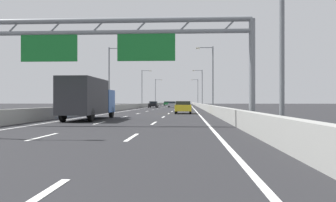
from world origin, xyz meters
TOP-DOWN VIEW (x-y plane):
  - ground_plane at (0.00, 100.00)m, footprint 260.00×260.00m
  - lane_dash_left_1 at (-1.80, 12.50)m, footprint 0.16×3.00m
  - lane_dash_left_2 at (-1.80, 21.50)m, footprint 0.16×3.00m
  - lane_dash_left_3 at (-1.80, 30.50)m, footprint 0.16×3.00m
  - lane_dash_left_4 at (-1.80, 39.50)m, footprint 0.16×3.00m
  - lane_dash_left_5 at (-1.80, 48.50)m, footprint 0.16×3.00m
  - lane_dash_left_6 at (-1.80, 57.50)m, footprint 0.16×3.00m
  - lane_dash_left_7 at (-1.80, 66.50)m, footprint 0.16×3.00m
  - lane_dash_left_8 at (-1.80, 75.50)m, footprint 0.16×3.00m
  - lane_dash_left_9 at (-1.80, 84.50)m, footprint 0.16×3.00m
  - lane_dash_left_10 at (-1.80, 93.50)m, footprint 0.16×3.00m
  - lane_dash_left_11 at (-1.80, 102.50)m, footprint 0.16×3.00m
  - lane_dash_left_12 at (-1.80, 111.50)m, footprint 0.16×3.00m
  - lane_dash_left_13 at (-1.80, 120.50)m, footprint 0.16×3.00m
  - lane_dash_left_14 at (-1.80, 129.50)m, footprint 0.16×3.00m
  - lane_dash_left_15 at (-1.80, 138.50)m, footprint 0.16×3.00m
  - lane_dash_left_16 at (-1.80, 147.50)m, footprint 0.16×3.00m
  - lane_dash_left_17 at (-1.80, 156.50)m, footprint 0.16×3.00m
  - lane_dash_right_1 at (1.80, 12.50)m, footprint 0.16×3.00m
  - lane_dash_right_2 at (1.80, 21.50)m, footprint 0.16×3.00m
  - lane_dash_right_3 at (1.80, 30.50)m, footprint 0.16×3.00m
  - lane_dash_right_4 at (1.80, 39.50)m, footprint 0.16×3.00m
  - lane_dash_right_5 at (1.80, 48.50)m, footprint 0.16×3.00m
  - lane_dash_right_6 at (1.80, 57.50)m, footprint 0.16×3.00m
  - lane_dash_right_7 at (1.80, 66.50)m, footprint 0.16×3.00m
  - lane_dash_right_8 at (1.80, 75.50)m, footprint 0.16×3.00m
  - lane_dash_right_9 at (1.80, 84.50)m, footprint 0.16×3.00m
  - lane_dash_right_10 at (1.80, 93.50)m, footprint 0.16×3.00m
  - lane_dash_right_11 at (1.80, 102.50)m, footprint 0.16×3.00m
  - lane_dash_right_12 at (1.80, 111.50)m, footprint 0.16×3.00m
  - lane_dash_right_13 at (1.80, 120.50)m, footprint 0.16×3.00m
  - lane_dash_right_14 at (1.80, 129.50)m, footprint 0.16×3.00m
  - lane_dash_right_15 at (1.80, 138.50)m, footprint 0.16×3.00m
  - lane_dash_right_16 at (1.80, 147.50)m, footprint 0.16×3.00m
  - lane_dash_right_17 at (1.80, 156.50)m, footprint 0.16×3.00m
  - edge_line_left at (-5.25, 88.00)m, footprint 0.16×176.00m
  - edge_line_right at (5.25, 88.00)m, footprint 0.16×176.00m
  - barrier_left at (-6.90, 110.00)m, footprint 0.45×220.00m
  - barrier_right at (6.90, 110.00)m, footprint 0.45×220.00m
  - sign_gantry at (-0.31, 19.15)m, footprint 15.78×0.36m
  - streetlamp_right_near at (7.47, 12.74)m, footprint 2.58×0.28m
  - streetlamp_left_mid at (-7.47, 50.33)m, footprint 2.58×0.28m
  - streetlamp_right_mid at (7.47, 50.33)m, footprint 2.58×0.28m
  - streetlamp_left_far at (-7.47, 87.92)m, footprint 2.58×0.28m
  - streetlamp_right_far at (7.47, 87.92)m, footprint 2.58×0.28m
  - streetlamp_left_distant at (-7.47, 125.52)m, footprint 2.58×0.28m
  - streetlamp_right_distant at (7.47, 125.52)m, footprint 2.58×0.28m
  - black_car at (-3.73, 77.28)m, footprint 1.86×4.62m
  - yellow_car at (3.49, 39.71)m, footprint 1.88×4.23m
  - white_car at (0.01, 115.64)m, footprint 1.86×4.53m
  - silver_car at (0.23, 84.51)m, footprint 1.85×4.35m
  - green_car at (-3.43, 122.97)m, footprint 1.89×4.10m
  - box_truck at (-3.76, 25.60)m, footprint 2.30×8.81m

SIDE VIEW (x-z plane):
  - ground_plane at x=0.00m, z-range 0.00..0.00m
  - lane_dash_left_1 at x=-1.80m, z-range 0.00..0.01m
  - lane_dash_left_2 at x=-1.80m, z-range 0.00..0.01m
  - lane_dash_left_3 at x=-1.80m, z-range 0.00..0.01m
  - lane_dash_left_4 at x=-1.80m, z-range 0.00..0.01m
  - lane_dash_left_5 at x=-1.80m, z-range 0.00..0.01m
  - lane_dash_left_6 at x=-1.80m, z-range 0.00..0.01m
  - lane_dash_left_7 at x=-1.80m, z-range 0.00..0.01m
  - lane_dash_left_8 at x=-1.80m, z-range 0.00..0.01m
  - lane_dash_left_9 at x=-1.80m, z-range 0.00..0.01m
  - lane_dash_left_10 at x=-1.80m, z-range 0.00..0.01m
  - lane_dash_left_11 at x=-1.80m, z-range 0.00..0.01m
  - lane_dash_left_12 at x=-1.80m, z-range 0.00..0.01m
  - lane_dash_left_13 at x=-1.80m, z-range 0.00..0.01m
  - lane_dash_left_14 at x=-1.80m, z-range 0.00..0.01m
  - lane_dash_left_15 at x=-1.80m, z-range 0.00..0.01m
  - lane_dash_left_16 at x=-1.80m, z-range 0.00..0.01m
  - lane_dash_left_17 at x=-1.80m, z-range 0.00..0.01m
  - lane_dash_right_1 at x=1.80m, z-range 0.00..0.01m
  - lane_dash_right_2 at x=1.80m, z-range 0.00..0.01m
  - lane_dash_right_3 at x=1.80m, z-range 0.00..0.01m
  - lane_dash_right_4 at x=1.80m, z-range 0.00..0.01m
  - lane_dash_right_5 at x=1.80m, z-range 0.00..0.01m
  - lane_dash_right_6 at x=1.80m, z-range 0.00..0.01m
  - lane_dash_right_7 at x=1.80m, z-range 0.00..0.01m
  - lane_dash_right_8 at x=1.80m, z-range 0.00..0.01m
  - lane_dash_right_9 at x=1.80m, z-range 0.00..0.01m
  - lane_dash_right_10 at x=1.80m, z-range 0.00..0.01m
  - lane_dash_right_11 at x=1.80m, z-range 0.00..0.01m
  - lane_dash_right_12 at x=1.80m, z-range 0.00..0.01m
  - lane_dash_right_13 at x=1.80m, z-range 0.00..0.01m
  - lane_dash_right_14 at x=1.80m, z-range 0.00..0.01m
  - lane_dash_right_15 at x=1.80m, z-range 0.00..0.01m
  - lane_dash_right_16 at x=1.80m, z-range 0.00..0.01m
  - lane_dash_right_17 at x=1.80m, z-range 0.00..0.01m
  - edge_line_left at x=-5.25m, z-range 0.00..0.01m
  - edge_line_right at x=5.25m, z-range 0.00..0.01m
  - barrier_left at x=-6.90m, z-range 0.00..0.95m
  - barrier_right at x=6.90m, z-range 0.00..0.95m
  - white_car at x=0.01m, z-range 0.02..1.41m
  - silver_car at x=0.23m, z-range 0.02..1.45m
  - black_car at x=-3.73m, z-range 0.02..1.47m
  - yellow_car at x=3.49m, z-range 0.02..1.48m
  - green_car at x=-3.43m, z-range 0.04..1.49m
  - box_truck at x=-3.76m, z-range 0.13..3.28m
  - sign_gantry at x=-0.31m, z-range 1.62..7.98m
  - streetlamp_right_near at x=7.47m, z-range 0.65..10.15m
  - streetlamp_left_mid at x=-7.47m, z-range 0.65..10.15m
  - streetlamp_right_mid at x=7.47m, z-range 0.65..10.15m
  - streetlamp_left_far at x=-7.47m, z-range 0.65..10.15m
  - streetlamp_right_far at x=7.47m, z-range 0.65..10.15m
  - streetlamp_left_distant at x=-7.47m, z-range 0.65..10.15m
  - streetlamp_right_distant at x=7.47m, z-range 0.65..10.15m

